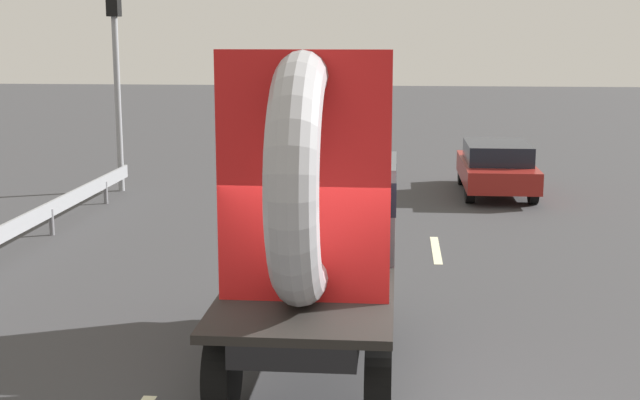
% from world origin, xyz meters
% --- Properties ---
extents(ground_plane, '(120.00, 120.00, 0.00)m').
position_xyz_m(ground_plane, '(0.00, 0.00, 0.00)').
color(ground_plane, '#38383A').
extents(flatbed_truck, '(2.02, 4.69, 3.96)m').
position_xyz_m(flatbed_truck, '(-0.30, 1.16, 1.85)').
color(flatbed_truck, black).
rests_on(flatbed_truck, ground_plane).
extents(distant_sedan, '(1.77, 4.14, 1.35)m').
position_xyz_m(distant_sedan, '(3.28, 13.28, 0.72)').
color(distant_sedan, black).
rests_on(distant_sedan, ground_plane).
extents(traffic_light, '(0.42, 0.36, 5.44)m').
position_xyz_m(traffic_light, '(-6.58, 12.86, 3.57)').
color(traffic_light, gray).
rests_on(traffic_light, ground_plane).
extents(guardrail, '(0.10, 13.61, 0.71)m').
position_xyz_m(guardrail, '(-6.41, 5.98, 0.53)').
color(guardrail, gray).
rests_on(guardrail, ground_plane).
extents(lane_dash_left_far, '(0.16, 2.25, 0.01)m').
position_xyz_m(lane_dash_left_far, '(-2.09, 7.34, 0.00)').
color(lane_dash_left_far, beige).
rests_on(lane_dash_left_far, ground_plane).
extents(lane_dash_right_far, '(0.16, 2.17, 0.01)m').
position_xyz_m(lane_dash_right_far, '(1.49, 7.12, 0.00)').
color(lane_dash_right_far, beige).
rests_on(lane_dash_right_far, ground_plane).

